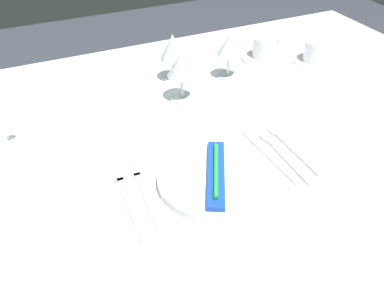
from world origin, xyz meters
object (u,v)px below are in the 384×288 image
Objects in this scene: toothbrush_package at (216,173)px; fork_inner at (128,199)px; spoon_dessert at (287,143)px; wine_glass_right at (181,67)px; spoon_soup at (278,150)px; dinner_plate at (216,179)px; coffee_cup_far at (317,51)px; dinner_knife at (272,157)px; coffee_cup_left at (265,47)px; wine_glass_left at (173,49)px; fork_outer at (144,191)px; wine_glass_centre at (229,47)px.

toothbrush_package reaches higher than fork_inner.
toothbrush_package is 1.00× the size of spoon_dessert.
wine_glass_right reaches higher than fork_inner.
toothbrush_package is at bearing -169.19° from spoon_soup.
spoon_dessert is 1.48× the size of wine_glass_right.
spoon_dessert is at bearing 13.11° from dinner_plate.
spoon_dessert is 0.35m from wine_glass_right.
dinner_plate is 1.21× the size of spoon_soup.
fork_inner is 2.12× the size of coffee_cup_far.
coffee_cup_left is (0.26, 0.45, 0.04)m from dinner_knife.
spoon_soup is at bearing 10.81° from dinner_plate.
coffee_cup_left is 0.32m from wine_glass_left.
fork_outer is 1.98× the size of coffee_cup_far.
coffee_cup_far reaches higher than fork_outer.
toothbrush_package is at bearing -145.88° from coffee_cup_far.
wine_glass_left reaches higher than fork_inner.
spoon_dessert is at bearing 3.42° from fork_inner.
fork_inner is 1.56× the size of wine_glass_left.
spoon_soup is (0.03, 0.02, 0.00)m from dinner_knife.
coffee_cup_far is at bearing -11.72° from wine_glass_left.
wine_glass_centre reaches higher than fork_inner.
wine_glass_left is 1.02× the size of wine_glass_right.
wine_glass_left is (-0.32, 0.00, 0.05)m from coffee_cup_left.
fork_inner is 1.60× the size of wine_glass_right.
wine_glass_left reaches higher than coffee_cup_left.
dinner_plate is 0.49m from wine_glass_left.
spoon_soup and spoon_dessert have the same top height.
wine_glass_right reaches higher than dinner_knife.
dinner_plate is 0.63m from coffee_cup_left.
dinner_plate is at bearing -169.19° from spoon_soup.
fork_outer is 0.40m from wine_glass_right.
fork_outer is (-0.15, 0.03, -0.01)m from dinner_plate.
wine_glass_centre is at bearing 84.32° from spoon_dessert.
coffee_cup_left is (0.42, 0.47, 0.03)m from dinner_plate.
dinner_knife is (0.34, -0.01, 0.00)m from fork_inner.
dinner_knife is 1.55× the size of wine_glass_left.
spoon_soup is at bearing 27.98° from dinner_knife.
dinner_plate is 1.81× the size of wine_glass_right.
fork_outer is 0.99× the size of spoon_soup.
wine_glass_right reaches higher than toothbrush_package.
dinner_plate reaches higher than spoon_dessert.
coffee_cup_far reaches higher than spoon_soup.
toothbrush_package is 1.00× the size of fork_outer.
fork_inner is at bearing -138.80° from wine_glass_centre.
fork_inner is 0.37m from spoon_soup.
toothbrush_package is 1.97× the size of coffee_cup_far.
coffee_cup_left is at bearing 64.36° from spoon_dessert.
dinner_plate is 2.41× the size of coffee_cup_far.
coffee_cup_far is (0.40, 0.36, 0.04)m from dinner_knife.
dinner_knife is 0.03m from spoon_soup.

